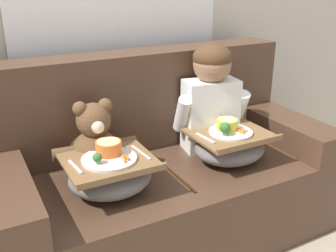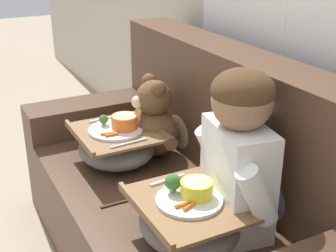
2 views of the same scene
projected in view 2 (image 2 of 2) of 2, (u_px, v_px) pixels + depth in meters
The scene contains 7 objects.
couch at pixel (188, 202), 1.97m from camera, with size 1.75×0.84×0.96m.
throw_pillow_behind_child at pixel (275, 177), 1.68m from camera, with size 0.33×0.16×0.34m.
throw_pillow_behind_teddy at pixel (186, 117), 2.22m from camera, with size 0.31×0.15×0.32m.
child_figure at pixel (239, 145), 1.55m from camera, with size 0.43×0.23×0.58m.
teddy_bear at pixel (153, 123), 2.15m from camera, with size 0.41×0.28×0.38m.
lap_tray_child at pixel (189, 219), 1.56m from camera, with size 0.39×0.34×0.23m.
lap_tray_teddy at pixel (116, 145), 2.10m from camera, with size 0.39×0.35×0.23m.
Camera 2 is at (1.46, -0.78, 1.40)m, focal length 50.00 mm.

